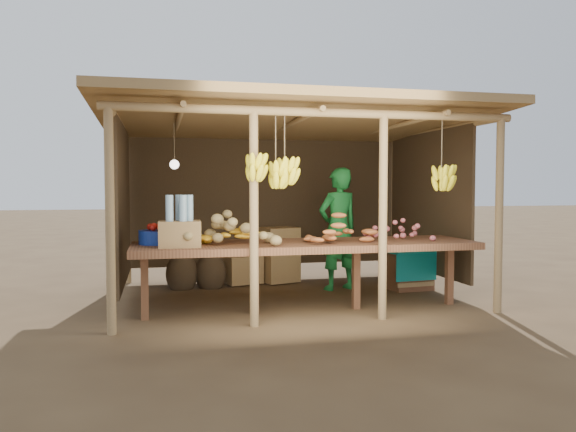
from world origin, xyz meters
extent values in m
plane|color=brown|center=(0.00, 0.00, 0.00)|extent=(60.00, 60.00, 0.00)
cylinder|color=#9F7E52|center=(-2.10, -1.50, 1.10)|extent=(0.09, 0.09, 2.20)
cylinder|color=#9F7E52|center=(2.10, -1.50, 1.10)|extent=(0.09, 0.09, 2.20)
cylinder|color=#9F7E52|center=(-2.10, 1.50, 1.10)|extent=(0.09, 0.09, 2.20)
cylinder|color=#9F7E52|center=(2.10, 1.50, 1.10)|extent=(0.09, 0.09, 2.20)
cylinder|color=#9F7E52|center=(-0.70, -1.50, 1.10)|extent=(0.09, 0.09, 2.20)
cylinder|color=#9F7E52|center=(0.70, -1.50, 1.10)|extent=(0.09, 0.09, 2.20)
cylinder|color=#9F7E52|center=(0.00, -1.50, 2.20)|extent=(4.40, 0.09, 0.09)
cylinder|color=#9F7E52|center=(0.00, 1.50, 2.20)|extent=(4.40, 0.09, 0.09)
cube|color=#A27D4B|center=(0.00, 0.00, 2.29)|extent=(4.70, 3.50, 0.28)
cube|color=#43321F|center=(0.00, 1.48, 1.21)|extent=(4.20, 0.04, 1.98)
cube|color=#43321F|center=(-2.08, 0.20, 1.21)|extent=(0.04, 2.40, 1.98)
cube|color=#43321F|center=(2.08, 0.20, 1.21)|extent=(0.04, 2.40, 1.98)
cube|color=brown|center=(0.00, -0.95, 0.76)|extent=(3.90, 1.05, 0.08)
cube|color=brown|center=(-1.80, -0.95, 0.36)|extent=(0.08, 0.08, 0.72)
cube|color=brown|center=(-0.60, -0.95, 0.36)|extent=(0.08, 0.08, 0.72)
cube|color=brown|center=(0.60, -0.95, 0.36)|extent=(0.08, 0.08, 0.72)
cube|color=brown|center=(1.80, -0.95, 0.36)|extent=(0.08, 0.08, 0.72)
cylinder|color=navy|center=(-1.65, -0.78, 0.88)|extent=(0.43, 0.43, 0.15)
cube|color=olive|center=(-1.43, -1.14, 0.94)|extent=(0.44, 0.35, 0.27)
imported|color=#1A772F|center=(0.78, 0.28, 0.85)|extent=(0.71, 0.57, 1.70)
cube|color=brown|center=(1.75, 0.10, 0.26)|extent=(0.61, 0.53, 0.52)
cube|color=#0C8185|center=(1.75, 0.10, 0.54)|extent=(0.67, 0.60, 0.05)
cube|color=olive|center=(0.10, 0.99, 0.22)|extent=(0.60, 0.53, 0.40)
cube|color=olive|center=(0.10, 0.99, 0.63)|extent=(0.60, 0.53, 0.40)
cube|color=olive|center=(-0.46, 0.99, 0.22)|extent=(0.60, 0.53, 0.40)
ellipsoid|color=#43321F|center=(-1.34, 0.81, 0.26)|extent=(0.44, 0.44, 0.60)
ellipsoid|color=#43321F|center=(-0.94, 0.81, 0.26)|extent=(0.44, 0.44, 0.60)
camera|label=1|loc=(-1.64, -7.12, 1.43)|focal=35.00mm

